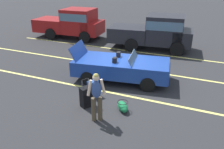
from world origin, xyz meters
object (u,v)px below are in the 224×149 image
Objects in this scene: convertible_car at (126,68)px; suitcase_medium_bright at (93,88)px; traveler_person at (96,95)px; parked_pickup_truck_near at (73,23)px; suitcase_large_black at (87,97)px; duffel_bag at (123,106)px; parked_pickup_truck_far at (157,32)px.

suitcase_medium_bright is at bearing -118.89° from convertible_car.
convertible_car reaches higher than suitcase_medium_bright.
traveler_person is 10.59m from parked_pickup_truck_near.
parked_pickup_truck_near reaches higher than suitcase_large_black.
duffel_bag is 0.42× the size of traveler_person.
parked_pickup_truck_far reaches higher than suitcase_large_black.
suitcase_large_black is 0.63× the size of traveler_person.
convertible_car is 0.86× the size of parked_pickup_truck_near.
parked_pickup_truck_far is (-0.02, 8.31, 0.18)m from traveler_person.
parked_pickup_truck_near reaches higher than suitcase_medium_bright.
suitcase_medium_bright is 7.00m from parked_pickup_truck_far.
parked_pickup_truck_near is (-5.28, 7.22, 0.80)m from suitcase_medium_bright.
convertible_car is at bearing 97.04° from suitcase_medium_bright.
traveler_person is 0.32× the size of parked_pickup_truck_near.
convertible_car is at bearing 106.82° from suitcase_large_black.
suitcase_large_black is at bearing -110.10° from convertible_car.
suitcase_medium_bright is at bearing 129.44° from suitcase_large_black.
parked_pickup_truck_near is (-5.43, 7.98, 0.74)m from suitcase_large_black.
traveler_person is at bearing -58.04° from parked_pickup_truck_near.
suitcase_medium_bright is at bearing -103.36° from parked_pickup_truck_far.
parked_pickup_truck_far is at bearing -6.49° from parked_pickup_truck_near.
parked_pickup_truck_far is at bearing 78.93° from convertible_car.
suitcase_medium_bright is at bearing -1.77° from traveler_person.
traveler_person is (0.71, -0.65, 0.56)m from suitcase_large_black.
suitcase_medium_bright is 0.12× the size of parked_pickup_truck_far.
duffel_bag is 0.13× the size of parked_pickup_truck_near.
suitcase_large_black is at bearing -59.23° from parked_pickup_truck_near.
suitcase_large_black is 0.20× the size of parked_pickup_truck_far.
parked_pickup_truck_far is (0.69, 7.66, 0.74)m from suitcase_large_black.
convertible_car reaches higher than suitcase_large_black.
parked_pickup_truck_near reaches higher than convertible_car.
parked_pickup_truck_near is 0.99× the size of parked_pickup_truck_far.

